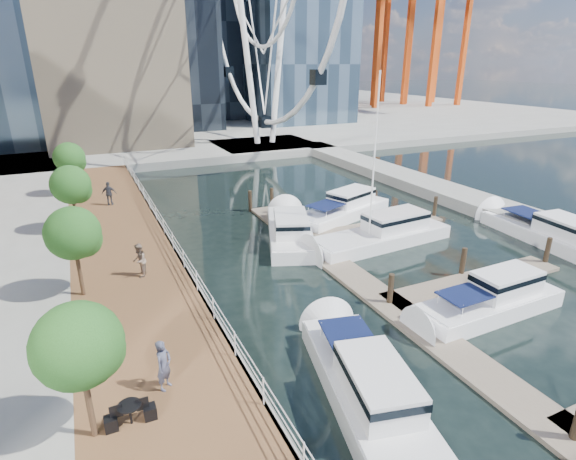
{
  "coord_description": "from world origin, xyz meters",
  "views": [
    {
      "loc": [
        -10.53,
        -8.46,
        11.94
      ],
      "look_at": [
        -0.43,
        13.19,
        3.0
      ],
      "focal_mm": 28.0,
      "sensor_mm": 36.0,
      "label": 1
    }
  ],
  "objects": [
    {
      "name": "street_trees",
      "position": [
        -11.4,
        14.0,
        4.29
      ],
      "size": [
        2.6,
        42.6,
        4.6
      ],
      "color": "#3F2B1C",
      "rests_on": "ground"
    },
    {
      "name": "pedestrian_mid",
      "position": [
        -8.48,
        14.9,
        1.94
      ],
      "size": [
        0.95,
        1.08,
        1.87
      ],
      "primitive_type": "imported",
      "rotation": [
        0.0,
        0.0,
        -1.88
      ],
      "color": "#866E5D",
      "rests_on": "boardwalk"
    },
    {
      "name": "land_far",
      "position": [
        0.0,
        102.0,
        0.5
      ],
      "size": [
        200.0,
        114.0,
        1.0
      ],
      "primitive_type": "cube",
      "color": "gray",
      "rests_on": "ground"
    },
    {
      "name": "seawall",
      "position": [
        -6.0,
        15.0,
        0.5
      ],
      "size": [
        0.25,
        60.0,
        1.0
      ],
      "primitive_type": "cube",
      "color": "#595954",
      "rests_on": "ground"
    },
    {
      "name": "yacht_foreground",
      "position": [
        7.01,
        5.2,
        0.0
      ],
      "size": [
        9.0,
        2.6,
        2.15
      ],
      "primitive_type": null,
      "rotation": [
        0.0,
        0.0,
        1.59
      ],
      "color": "white",
      "rests_on": "ground"
    },
    {
      "name": "pier",
      "position": [
        14.0,
        52.0,
        0.5
      ],
      "size": [
        14.0,
        12.0,
        1.0
      ],
      "primitive_type": "cube",
      "color": "gray",
      "rests_on": "ground"
    },
    {
      "name": "railing",
      "position": [
        -6.1,
        15.0,
        1.52
      ],
      "size": [
        0.1,
        60.0,
        1.05
      ],
      "primitive_type": null,
      "color": "white",
      "rests_on": "boardwalk"
    },
    {
      "name": "boardwalk",
      "position": [
        -9.0,
        15.0,
        0.5
      ],
      "size": [
        6.0,
        60.0,
        1.0
      ],
      "primitive_type": "cube",
      "color": "brown",
      "rests_on": "ground"
    },
    {
      "name": "port_cranes",
      "position": [
        67.67,
        95.67,
        20.0
      ],
      "size": [
        40.0,
        52.0,
        38.0
      ],
      "color": "#D84C14",
      "rests_on": "ground"
    },
    {
      "name": "pedestrian_near",
      "position": [
        -8.96,
        5.25,
        1.97
      ],
      "size": [
        0.82,
        0.83,
        1.94
      ],
      "primitive_type": "imported",
      "rotation": [
        0.0,
        0.0,
        0.81
      ],
      "color": "#47495E",
      "rests_on": "boardwalk"
    },
    {
      "name": "pedestrian_far",
      "position": [
        -8.85,
        29.5,
        1.97
      ],
      "size": [
        1.22,
        0.81,
        1.93
      ],
      "primitive_type": "imported",
      "rotation": [
        0.0,
        0.0,
        2.82
      ],
      "color": "#373A45",
      "rests_on": "boardwalk"
    },
    {
      "name": "breakwater",
      "position": [
        20.0,
        20.0,
        0.5
      ],
      "size": [
        4.0,
        60.0,
        1.0
      ],
      "primitive_type": "cube",
      "color": "gray",
      "rests_on": "ground"
    },
    {
      "name": "moored_yachts",
      "position": [
        7.6,
        12.59,
        0.0
      ],
      "size": [
        25.19,
        35.65,
        11.5
      ],
      "color": "silver",
      "rests_on": "ground"
    },
    {
      "name": "floating_docks",
      "position": [
        7.97,
        9.98,
        0.49
      ],
      "size": [
        16.0,
        34.0,
        2.6
      ],
      "color": "#6D6051",
      "rests_on": "ground"
    },
    {
      "name": "ground",
      "position": [
        0.0,
        0.0,
        0.0
      ],
      "size": [
        520.0,
        520.0,
        0.0
      ],
      "primitive_type": "plane",
      "color": "black",
      "rests_on": "ground"
    }
  ]
}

